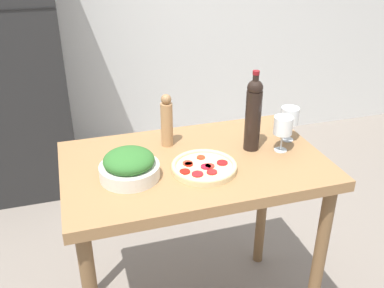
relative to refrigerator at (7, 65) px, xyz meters
The scene contains 8 objects.
refrigerator is the anchor object (origin of this frame).
prep_counter 1.82m from the refrigerator, 62.04° to the right, with size 1.10×0.69×0.92m.
wine_bottle 1.94m from the refrigerator, 54.48° to the right, with size 0.07×0.07×0.36m.
wine_glass_near 2.05m from the refrigerator, 52.72° to the right, with size 0.08×0.08×0.16m.
wine_glass_far 2.03m from the refrigerator, 49.49° to the right, with size 0.08×0.08×0.16m.
pepper_mill 1.63m from the refrigerator, 61.52° to the right, with size 0.05×0.05×0.24m.
salad_bowl 1.76m from the refrigerator, 71.14° to the right, with size 0.24×0.24×0.12m.
homemade_pizza 1.90m from the refrigerator, 62.95° to the right, with size 0.27×0.27×0.03m.
Camera 1 is at (-0.47, -1.51, 1.80)m, focal length 40.00 mm.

